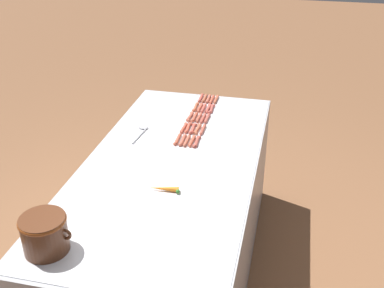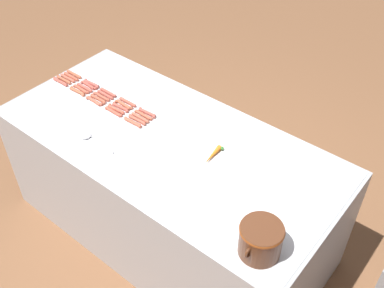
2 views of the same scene
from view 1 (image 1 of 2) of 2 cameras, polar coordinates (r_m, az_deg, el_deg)
The scene contains 30 objects.
ground_plane at distance 3.40m, azimuth -2.29°, elevation -15.37°, with size 20.00×20.00×0.00m, color brown.
griddle_counter at distance 3.11m, azimuth -2.45°, elevation -9.37°, with size 1.05×2.23×0.90m.
hot_dog_0 at distance 3.71m, azimuth 3.00°, elevation 5.52°, with size 0.02×0.15×0.02m.
hot_dog_1 at distance 3.54m, azimuth 2.44°, elevation 4.35°, with size 0.03×0.15×0.02m.
hot_dog_2 at distance 3.38m, azimuth 1.89°, elevation 3.19°, with size 0.02×0.15×0.02m.
hot_dog_3 at distance 3.22m, azimuth 1.34°, elevation 1.79°, with size 0.02×0.15×0.02m.
hot_dog_4 at distance 3.06m, azimuth 0.60°, elevation 0.29°, with size 0.03×0.15×0.02m.
hot_dog_5 at distance 3.71m, azimuth 2.48°, elevation 5.53°, with size 0.02×0.15×0.02m.
hot_dog_6 at distance 3.54m, azimuth 2.01°, elevation 4.39°, with size 0.03×0.15×0.02m.
hot_dog_7 at distance 3.38m, azimuth 1.37°, elevation 3.20°, with size 0.02×0.15×0.02m.
hot_dog_8 at distance 3.22m, azimuth 0.69°, elevation 1.86°, with size 0.03×0.15×0.02m.
hot_dog_9 at distance 3.06m, azimuth -0.00°, elevation 0.38°, with size 0.03×0.15×0.02m.
hot_dog_10 at distance 3.72m, azimuth 2.04°, elevation 5.59°, with size 0.02×0.15×0.02m.
hot_dog_11 at distance 3.55m, azimuth 1.42°, elevation 4.44°, with size 0.02×0.15×0.02m.
hot_dog_12 at distance 3.39m, azimuth 0.85°, elevation 3.28°, with size 0.03×0.15×0.02m.
hot_dog_13 at distance 3.23m, azimuth 0.10°, elevation 1.89°, with size 0.03×0.15×0.02m.
hot_dog_14 at distance 3.07m, azimuth -0.64°, elevation 0.40°, with size 0.02×0.15×0.02m.
hot_dog_15 at distance 3.73m, azimuth 1.58°, elevation 5.66°, with size 0.03×0.15×0.02m.
hot_dog_16 at distance 3.56m, azimuth 0.98°, elevation 4.52°, with size 0.03×0.15×0.02m.
hot_dog_17 at distance 3.40m, azimuth 0.31°, elevation 3.32°, with size 0.03×0.15×0.02m.
hot_dog_18 at distance 3.24m, azimuth -0.43°, elevation 2.01°, with size 0.03×0.15×0.02m.
hot_dog_19 at distance 3.07m, azimuth -1.16°, elevation 0.47°, with size 0.03×0.15×0.02m.
hot_dog_20 at distance 3.73m, azimuth 1.09°, elevation 5.70°, with size 0.03×0.15×0.02m.
hot_dog_21 at distance 3.57m, azimuth 0.44°, elevation 4.57°, with size 0.03×0.15×0.02m.
hot_dog_22 at distance 3.41m, azimuth -0.26°, elevation 3.39°, with size 0.03×0.15×0.02m.
hot_dog_23 at distance 3.24m, azimuth -1.02°, elevation 2.00°, with size 0.03×0.15×0.02m.
hot_dog_24 at distance 3.09m, azimuth -1.79°, elevation 0.57°, with size 0.03×0.15×0.02m.
bean_pot at distance 2.24m, azimuth -17.73°, elevation -10.32°, with size 0.27×0.22×0.18m.
serving_spoon at distance 3.23m, azimuth -6.18°, elevation 1.70°, with size 0.07×0.27×0.02m.
carrot at distance 2.57m, azimuth -3.42°, elevation -5.52°, with size 0.18×0.05×0.03m.
Camera 1 is at (-0.67, 2.36, 2.35)m, focal length 43.30 mm.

